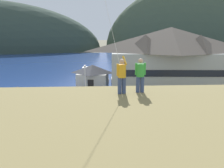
{
  "coord_description": "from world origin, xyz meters",
  "views": [
    {
      "loc": [
        -2.51,
        -19.51,
        10.3
      ],
      "look_at": [
        -0.9,
        9.0,
        4.0
      ],
      "focal_mm": 37.82,
      "sensor_mm": 36.0,
      "label": 1
    }
  ],
  "objects": [
    {
      "name": "bay_water",
      "position": [
        0.0,
        60.0,
        0.01
      ],
      "size": [
        360.0,
        84.0,
        0.03
      ],
      "primitive_type": "cube",
      "color": "navy",
      "rests_on": "ground"
    },
    {
      "name": "ground_plane",
      "position": [
        0.0,
        0.0,
        0.0
      ],
      "size": [
        600.0,
        600.0,
        0.0
      ],
      "primitive_type": "plane",
      "color": "#66604C"
    },
    {
      "name": "storage_shed_waterside",
      "position": [
        -3.67,
        24.35,
        2.25
      ],
      "size": [
        6.61,
        5.7,
        4.33
      ],
      "color": "beige",
      "rests_on": "ground"
    },
    {
      "name": "person_kite_flyer",
      "position": [
        -1.38,
        -8.08,
        8.23
      ],
      "size": [
        0.52,
        0.69,
        1.86
      ],
      "color": "#384770",
      "rests_on": "grassy_hill_foreground"
    },
    {
      "name": "parked_car_front_row_end",
      "position": [
        -5.53,
        0.47,
        1.06
      ],
      "size": [
        4.3,
        2.26,
        1.82
      ],
      "color": "#236633",
      "rests_on": "parking_lot_pad"
    },
    {
      "name": "parking_lot_pad",
      "position": [
        0.0,
        5.0,
        0.05
      ],
      "size": [
        40.0,
        20.0,
        0.1
      ],
      "primitive_type": "cube",
      "color": "gray",
      "rests_on": "ground"
    },
    {
      "name": "parking_light_pole",
      "position": [
        -4.31,
        10.56,
        3.63
      ],
      "size": [
        0.24,
        0.78,
        6.02
      ],
      "color": "#ADADB2",
      "rests_on": "parking_lot_pad"
    },
    {
      "name": "wharf_dock",
      "position": [
        -2.06,
        34.38,
        0.35
      ],
      "size": [
        3.2,
        12.76,
        0.7
      ],
      "color": "#70604C",
      "rests_on": "ground"
    },
    {
      "name": "moored_boat_inner_slip",
      "position": [
        -5.54,
        36.88,
        0.72
      ],
      "size": [
        2.87,
        7.26,
        2.16
      ],
      "color": "silver",
      "rests_on": "ground"
    },
    {
      "name": "parked_car_mid_row_near",
      "position": [
        -5.63,
        6.53,
        1.06
      ],
      "size": [
        4.3,
        2.26,
        1.82
      ],
      "color": "navy",
      "rests_on": "parking_lot_pad"
    },
    {
      "name": "harbor_lodge",
      "position": [
        10.26,
        22.1,
        5.96
      ],
      "size": [
        22.7,
        12.15,
        11.17
      ],
      "color": "#999E99",
      "rests_on": "ground"
    },
    {
      "name": "moored_boat_outer_mooring",
      "position": [
        1.62,
        31.36,
        0.72
      ],
      "size": [
        3.32,
        8.43,
        2.16
      ],
      "color": "#A8A399",
      "rests_on": "ground"
    },
    {
      "name": "parked_car_front_row_silver",
      "position": [
        9.29,
        6.47,
        1.06
      ],
      "size": [
        4.35,
        2.37,
        1.82
      ],
      "color": "#B28923",
      "rests_on": "parking_lot_pad"
    },
    {
      "name": "far_hill_east_peak",
      "position": [
        54.42,
        121.16,
        0.0
      ],
      "size": [
        105.15,
        48.99,
        76.22
      ],
      "primitive_type": "ellipsoid",
      "color": "#3D4C38",
      "rests_on": "ground"
    },
    {
      "name": "storage_shed_near_lot",
      "position": [
        -10.46,
        3.35,
        2.66
      ],
      "size": [
        7.44,
        5.77,
        5.12
      ],
      "color": "beige",
      "rests_on": "ground"
    },
    {
      "name": "parked_car_lone_by_shed",
      "position": [
        0.78,
        1.53,
        1.06
      ],
      "size": [
        4.29,
        2.24,
        1.82
      ],
      "color": "#9EA3A8",
      "rests_on": "parking_lot_pad"
    },
    {
      "name": "parked_car_front_row_red",
      "position": [
        7.37,
        0.87,
        1.06
      ],
      "size": [
        4.24,
        2.13,
        1.82
      ],
      "color": "navy",
      "rests_on": "parking_lot_pad"
    },
    {
      "name": "person_companion",
      "position": [
        -0.42,
        -7.88,
        8.22
      ],
      "size": [
        0.55,
        0.4,
        1.74
      ],
      "color": "#384770",
      "rests_on": "grassy_hill_foreground"
    },
    {
      "name": "moored_boat_wharfside",
      "position": [
        -5.26,
        34.88,
        0.72
      ],
      "size": [
        2.03,
        5.66,
        2.16
      ],
      "color": "navy",
      "rests_on": "ground"
    }
  ]
}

